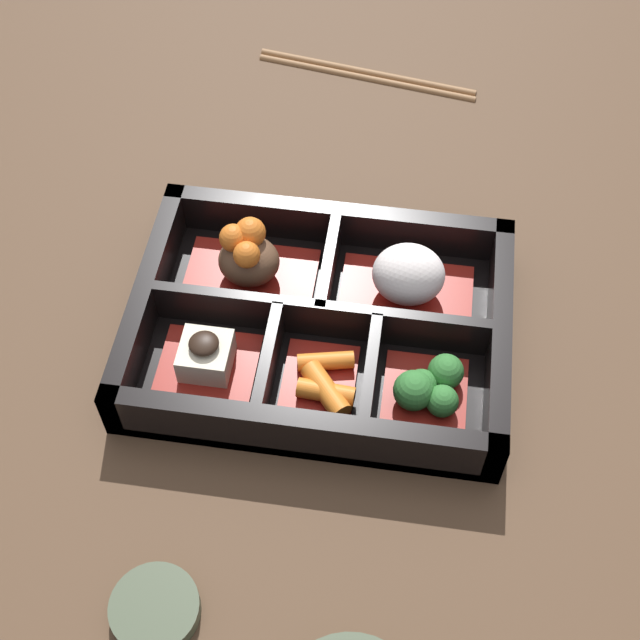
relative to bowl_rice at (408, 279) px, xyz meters
The scene contains 10 objects.
ground_plane 0.08m from the bowl_rice, 145.66° to the right, with size 3.00×3.00×0.00m, color #4C3523.
bento_base 0.08m from the bowl_rice, 145.66° to the right, with size 0.27×0.20×0.01m.
bento_rim 0.07m from the bowl_rice, 144.17° to the right, with size 0.27×0.20×0.04m.
bowl_stew 0.12m from the bowl_rice, behind, with size 0.10×0.07×0.06m.
bowl_rice is the anchor object (origin of this frame).
bowl_tofu 0.16m from the bowl_rice, 147.99° to the right, with size 0.07×0.06×0.04m.
bowl_carrots 0.10m from the bowl_rice, 119.67° to the right, with size 0.05×0.07×0.02m.
bowl_greens 0.09m from the bowl_rice, 76.45° to the right, with size 0.06×0.06×0.03m.
chopsticks 0.28m from the bowl_rice, 102.55° to the left, with size 0.21×0.05×0.01m.
sauce_dish 0.29m from the bowl_rice, 116.91° to the right, with size 0.06×0.06×0.01m.
Camera 1 is at (0.05, -0.38, 0.55)m, focal length 50.00 mm.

